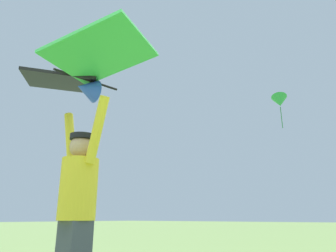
% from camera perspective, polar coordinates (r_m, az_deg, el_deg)
% --- Properties ---
extents(kite_flyer_person, '(0.81, 0.39, 1.92)m').
position_cam_1_polar(kite_flyer_person, '(2.98, -16.63, -14.28)').
color(kite_flyer_person, '#424751').
rests_on(kite_flyer_person, ground).
extents(held_stunt_kite, '(1.89, 1.12, 0.41)m').
position_cam_1_polar(held_stunt_kite, '(3.26, -15.99, 9.36)').
color(held_stunt_kite, black).
extents(distant_kite_green_mid_left, '(1.05, 1.10, 2.03)m').
position_cam_1_polar(distant_kite_green_mid_left, '(17.89, 20.12, 4.33)').
color(distant_kite_green_mid_left, green).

